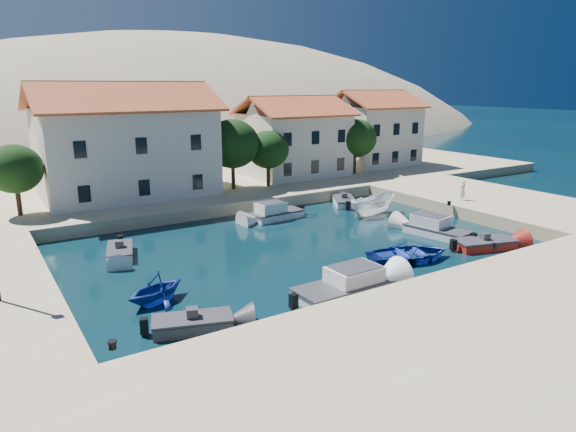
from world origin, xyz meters
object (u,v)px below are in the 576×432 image
(building_right, at_px, (373,128))
(pedestrian, at_px, (463,190))
(cabin_cruiser_east, at_px, (437,229))
(rowboat_south, at_px, (409,260))
(building_left, at_px, (125,139))
(building_mid, at_px, (294,135))
(boat_east, at_px, (373,215))
(cabin_cruiser_south, at_px, (343,287))

(building_right, relative_size, pedestrian, 5.69)
(building_right, distance_m, cabin_cruiser_east, 27.65)
(building_right, xyz_separation_m, rowboat_south, (-19.65, -25.90, -5.47))
(building_left, relative_size, pedestrian, 8.84)
(pedestrian, bearing_deg, building_left, -40.99)
(building_right, xyz_separation_m, pedestrian, (-6.81, -19.25, -3.64))
(building_left, distance_m, pedestrian, 29.19)
(building_left, xyz_separation_m, cabin_cruiser_east, (15.81, -21.20, -5.46))
(building_mid, relative_size, cabin_cruiser_east, 2.12)
(cabin_cruiser_east, xyz_separation_m, pedestrian, (7.38, 3.95, 1.36))
(rowboat_south, relative_size, pedestrian, 3.18)
(building_right, bearing_deg, rowboat_south, -127.18)
(building_left, bearing_deg, rowboat_south, -66.58)
(cabin_cruiser_east, distance_m, boat_east, 7.14)
(building_mid, bearing_deg, building_left, -176.82)
(building_left, height_order, rowboat_south, building_left)
(building_mid, xyz_separation_m, boat_east, (-1.96, -15.09, -5.22))
(building_left, xyz_separation_m, cabin_cruiser_south, (3.47, -26.03, -5.46))
(building_left, distance_m, rowboat_south, 26.72)
(pedestrian, bearing_deg, cabin_cruiser_east, 23.81)
(boat_east, xyz_separation_m, pedestrian, (7.15, -3.17, 1.83))
(building_left, bearing_deg, building_right, 3.81)
(rowboat_south, bearing_deg, cabin_cruiser_south, 122.88)
(building_mid, distance_m, rowboat_south, 26.57)
(building_right, xyz_separation_m, cabin_cruiser_east, (-14.19, -23.20, -5.00))
(boat_east, bearing_deg, cabin_cruiser_south, 126.42)
(cabin_cruiser_south, distance_m, boat_east, 17.35)
(building_right, height_order, pedestrian, building_right)
(building_mid, height_order, cabin_cruiser_south, building_mid)
(building_mid, distance_m, building_right, 12.04)
(building_left, height_order, boat_east, building_left)
(building_right, distance_m, boat_east, 21.99)
(building_left, relative_size, building_mid, 1.40)
(rowboat_south, xyz_separation_m, pedestrian, (12.83, 6.65, 1.83))
(cabin_cruiser_south, height_order, pedestrian, pedestrian)
(building_left, bearing_deg, boat_east, -41.28)
(cabin_cruiser_south, distance_m, pedestrian, 21.62)
(rowboat_south, xyz_separation_m, cabin_cruiser_east, (5.45, 2.70, 0.48))
(building_mid, bearing_deg, cabin_cruiser_south, -118.26)
(building_mid, bearing_deg, rowboat_south, -107.07)
(cabin_cruiser_south, bearing_deg, building_right, 45.39)
(cabin_cruiser_east, height_order, pedestrian, pedestrian)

